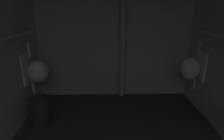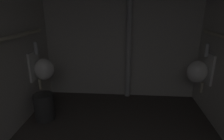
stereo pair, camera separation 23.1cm
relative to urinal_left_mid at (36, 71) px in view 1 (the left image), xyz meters
The scene contains 5 objects.
wall_back 1.42m from the urinal_left_mid, 27.77° to the left, with size 2.75×0.06×2.38m, color #B8B5AC.
urinal_left_mid is the anchor object (origin of this frame).
urinal_right_far 2.34m from the urinal_left_mid, ahead, with size 0.32×0.30×0.76m.
standpipe_back_wall 1.49m from the urinal_left_mid, 21.25° to the left, with size 0.10×0.10×2.33m, color #B2B2B2.
waste_bin 0.58m from the urinal_left_mid, 71.34° to the right, with size 0.28×0.28×0.39m, color #2D2D2D.
Camera 1 is at (-0.12, 0.28, 1.56)m, focal length 30.55 mm.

